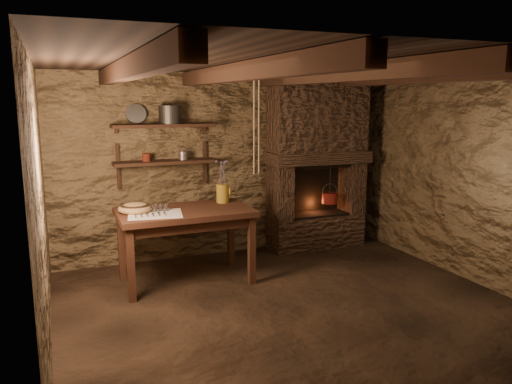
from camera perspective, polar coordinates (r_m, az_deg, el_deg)
name	(u,v)px	position (r m, az deg, el deg)	size (l,w,h in m)	color
floor	(291,307)	(5.20, 4.02, -12.92)	(4.50, 4.50, 0.00)	black
back_wall	(226,165)	(6.67, -3.46, 3.09)	(4.50, 0.04, 2.40)	#4F3C25
front_wall	(440,246)	(3.23, 20.28, -5.77)	(4.50, 0.04, 2.40)	#4F3C25
left_wall	(41,209)	(4.35, -23.39, -1.84)	(0.04, 4.00, 2.40)	#4F3C25
right_wall	(470,177)	(6.17, 23.28, 1.62)	(0.04, 4.00, 2.40)	#4F3C25
ceiling	(294,63)	(4.77, 4.41, 14.52)	(4.50, 4.00, 0.04)	black
beam_far_left	(130,69)	(4.31, -14.25, 13.45)	(0.14, 3.95, 0.16)	black
beam_mid_left	(244,72)	(4.57, -1.39, 13.59)	(0.14, 3.95, 0.16)	black
beam_mid_right	(341,74)	(5.01, 9.65, 13.19)	(0.14, 3.95, 0.16)	black
beam_far_right	(423,75)	(5.60, 18.60, 12.51)	(0.14, 3.95, 0.16)	black
shelf_lower	(165,162)	(6.28, -10.36, 3.38)	(1.25, 0.30, 0.04)	black
shelf_upper	(164,126)	(6.24, -10.50, 7.48)	(1.25, 0.30, 0.04)	black
hearth	(317,161)	(6.96, 6.97, 3.56)	(1.43, 0.51, 2.30)	#34231A
work_table	(186,243)	(5.75, -8.04, -5.81)	(1.49, 0.85, 0.85)	#381E13
linen_cloth	(155,214)	(5.46, -11.44, -2.50)	(0.56, 0.45, 0.01)	white
pewter_cutlery_row	(156,214)	(5.45, -11.41, -2.44)	(0.47, 0.18, 0.01)	gray
drinking_glasses	(155,208)	(5.56, -11.49, -1.84)	(0.18, 0.05, 0.07)	silver
stoneware_jug	(223,184)	(5.95, -3.84, 0.87)	(0.17, 0.17, 0.51)	#A27C1F
wooden_bowl	(135,209)	(5.60, -13.66, -1.86)	(0.37, 0.37, 0.13)	#A77F48
iron_stockpot	(170,115)	(6.25, -9.83, 8.62)	(0.27, 0.27, 0.20)	#2F2D2A
tin_pan	(136,114)	(6.28, -13.56, 8.69)	(0.25, 0.25, 0.03)	#969691
small_kettle	(183,155)	(6.32, -8.35, 4.15)	(0.15, 0.11, 0.16)	#969691
rusty_tin	(146,157)	(6.23, -12.42, 3.89)	(0.10, 0.10, 0.10)	#511A10
red_pot	(330,197)	(7.10, 8.41, -0.59)	(0.26, 0.26, 0.54)	maroon
hanging_ropes	(256,123)	(5.75, 0.04, 7.90)	(0.08, 0.08, 1.20)	tan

